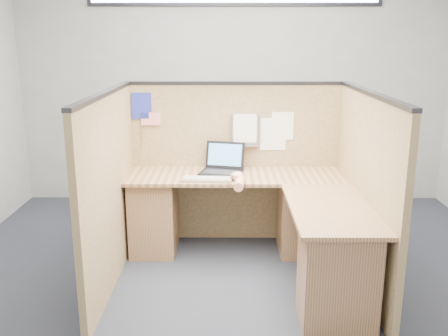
{
  "coord_description": "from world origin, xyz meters",
  "views": [
    {
      "loc": [
        -0.08,
        -3.63,
        1.92
      ],
      "look_at": [
        -0.11,
        0.5,
        0.84
      ],
      "focal_mm": 40.0,
      "sensor_mm": 36.0,
      "label": 1
    }
  ],
  "objects_px": {
    "mouse": "(237,178)",
    "keyboard": "(207,179)",
    "laptop": "(221,165)",
    "l_desk": "(259,226)"
  },
  "relations": [
    {
      "from": "laptop",
      "to": "mouse",
      "type": "bearing_deg",
      "value": -48.39
    },
    {
      "from": "mouse",
      "to": "laptop",
      "type": "bearing_deg",
      "value": 117.72
    },
    {
      "from": "laptop",
      "to": "keyboard",
      "type": "relative_size",
      "value": 0.97
    },
    {
      "from": "mouse",
      "to": "keyboard",
      "type": "bearing_deg",
      "value": -176.27
    },
    {
      "from": "mouse",
      "to": "l_desk",
      "type": "bearing_deg",
      "value": -49.55
    },
    {
      "from": "keyboard",
      "to": "mouse",
      "type": "distance_m",
      "value": 0.26
    },
    {
      "from": "l_desk",
      "to": "laptop",
      "type": "distance_m",
      "value": 0.71
    },
    {
      "from": "l_desk",
      "to": "keyboard",
      "type": "distance_m",
      "value": 0.59
    },
    {
      "from": "l_desk",
      "to": "laptop",
      "type": "bearing_deg",
      "value": 123.61
    },
    {
      "from": "l_desk",
      "to": "keyboard",
      "type": "bearing_deg",
      "value": 156.66
    }
  ]
}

